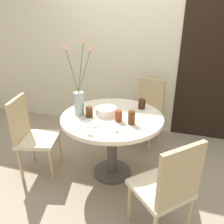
{
  "coord_description": "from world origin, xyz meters",
  "views": [
    {
      "loc": [
        0.61,
        -1.97,
        1.65
      ],
      "look_at": [
        0.0,
        0.0,
        0.77
      ],
      "focal_mm": 35.0,
      "sensor_mm": 36.0,
      "label": 1
    }
  ],
  "objects_px": {
    "flower_vase": "(79,96)",
    "side_plate": "(92,123)",
    "birthday_cake": "(106,111)",
    "drink_glass_0": "(142,104)",
    "chair_left_flank": "(31,132)",
    "drink_glass_2": "(132,118)",
    "chair_right_flank": "(147,108)",
    "drink_glass_3": "(89,112)",
    "chair_near_front": "(168,186)",
    "drink_glass_1": "(119,116)"
  },
  "relations": [
    {
      "from": "flower_vase",
      "to": "side_plate",
      "type": "distance_m",
      "value": 0.33
    },
    {
      "from": "birthday_cake",
      "to": "side_plate",
      "type": "bearing_deg",
      "value": -103.82
    },
    {
      "from": "drink_glass_0",
      "to": "chair_left_flank",
      "type": "bearing_deg",
      "value": -155.66
    },
    {
      "from": "drink_glass_0",
      "to": "drink_glass_2",
      "type": "relative_size",
      "value": 0.82
    },
    {
      "from": "chair_right_flank",
      "to": "birthday_cake",
      "type": "xyz_separation_m",
      "value": [
        -0.31,
        -0.85,
        0.26
      ]
    },
    {
      "from": "drink_glass_3",
      "to": "flower_vase",
      "type": "bearing_deg",
      "value": 166.99
    },
    {
      "from": "chair_left_flank",
      "to": "chair_near_front",
      "type": "relative_size",
      "value": 1.0
    },
    {
      "from": "flower_vase",
      "to": "side_plate",
      "type": "xyz_separation_m",
      "value": [
        0.2,
        -0.17,
        -0.2
      ]
    },
    {
      "from": "chair_left_flank",
      "to": "drink_glass_2",
      "type": "height_order",
      "value": "chair_left_flank"
    },
    {
      "from": "chair_right_flank",
      "to": "birthday_cake",
      "type": "distance_m",
      "value": 0.94
    },
    {
      "from": "chair_near_front",
      "to": "drink_glass_3",
      "type": "xyz_separation_m",
      "value": [
        -0.84,
        0.54,
        0.27
      ]
    },
    {
      "from": "chair_right_flank",
      "to": "drink_glass_3",
      "type": "xyz_separation_m",
      "value": [
        -0.46,
        -0.95,
        0.27
      ]
    },
    {
      "from": "drink_glass_1",
      "to": "drink_glass_3",
      "type": "height_order",
      "value": "drink_glass_1"
    },
    {
      "from": "flower_vase",
      "to": "drink_glass_0",
      "type": "xyz_separation_m",
      "value": [
        0.59,
        0.35,
        -0.15
      ]
    },
    {
      "from": "drink_glass_1",
      "to": "side_plate",
      "type": "bearing_deg",
      "value": -149.98
    },
    {
      "from": "chair_left_flank",
      "to": "flower_vase",
      "type": "xyz_separation_m",
      "value": [
        0.53,
        0.15,
        0.43
      ]
    },
    {
      "from": "drink_glass_0",
      "to": "drink_glass_3",
      "type": "relative_size",
      "value": 1.06
    },
    {
      "from": "chair_right_flank",
      "to": "chair_near_front",
      "type": "xyz_separation_m",
      "value": [
        0.39,
        -1.49,
        0.0
      ]
    },
    {
      "from": "chair_left_flank",
      "to": "side_plate",
      "type": "distance_m",
      "value": 0.77
    },
    {
      "from": "chair_right_flank",
      "to": "chair_left_flank",
      "type": "relative_size",
      "value": 1.0
    },
    {
      "from": "drink_glass_0",
      "to": "drink_glass_2",
      "type": "xyz_separation_m",
      "value": [
        -0.02,
        -0.42,
        0.01
      ]
    },
    {
      "from": "flower_vase",
      "to": "drink_glass_3",
      "type": "distance_m",
      "value": 0.19
    },
    {
      "from": "chair_near_front",
      "to": "birthday_cake",
      "type": "distance_m",
      "value": 0.99
    },
    {
      "from": "flower_vase",
      "to": "chair_left_flank",
      "type": "bearing_deg",
      "value": -163.87
    },
    {
      "from": "chair_right_flank",
      "to": "chair_near_front",
      "type": "relative_size",
      "value": 1.0
    },
    {
      "from": "drink_glass_2",
      "to": "chair_right_flank",
      "type": "bearing_deg",
      "value": 89.41
    },
    {
      "from": "drink_glass_0",
      "to": "drink_glass_3",
      "type": "xyz_separation_m",
      "value": [
        -0.47,
        -0.38,
        -0.0
      ]
    },
    {
      "from": "chair_right_flank",
      "to": "drink_glass_2",
      "type": "bearing_deg",
      "value": -74.75
    },
    {
      "from": "chair_left_flank",
      "to": "birthday_cake",
      "type": "bearing_deg",
      "value": -87.96
    },
    {
      "from": "side_plate",
      "to": "chair_left_flank",
      "type": "bearing_deg",
      "value": 178.61
    },
    {
      "from": "chair_near_front",
      "to": "drink_glass_0",
      "type": "distance_m",
      "value": 1.03
    },
    {
      "from": "chair_left_flank",
      "to": "drink_glass_3",
      "type": "relative_size",
      "value": 8.84
    },
    {
      "from": "birthday_cake",
      "to": "drink_glass_2",
      "type": "distance_m",
      "value": 0.34
    },
    {
      "from": "chair_near_front",
      "to": "birthday_cake",
      "type": "bearing_deg",
      "value": -87.63
    },
    {
      "from": "side_plate",
      "to": "drink_glass_1",
      "type": "bearing_deg",
      "value": 30.02
    },
    {
      "from": "flower_vase",
      "to": "drink_glass_2",
      "type": "relative_size",
      "value": 5.89
    },
    {
      "from": "chair_right_flank",
      "to": "flower_vase",
      "type": "relative_size",
      "value": 1.16
    },
    {
      "from": "side_plate",
      "to": "drink_glass_2",
      "type": "xyz_separation_m",
      "value": [
        0.36,
        0.11,
        0.06
      ]
    },
    {
      "from": "chair_right_flank",
      "to": "drink_glass_2",
      "type": "xyz_separation_m",
      "value": [
        -0.01,
        -0.99,
        0.29
      ]
    },
    {
      "from": "chair_near_front",
      "to": "flower_vase",
      "type": "xyz_separation_m",
      "value": [
        -0.96,
        0.57,
        0.43
      ]
    },
    {
      "from": "drink_glass_1",
      "to": "flower_vase",
      "type": "bearing_deg",
      "value": 174.76
    },
    {
      "from": "chair_right_flank",
      "to": "drink_glass_3",
      "type": "bearing_deg",
      "value": -99.8
    },
    {
      "from": "birthday_cake",
      "to": "flower_vase",
      "type": "height_order",
      "value": "flower_vase"
    },
    {
      "from": "chair_left_flank",
      "to": "drink_glass_1",
      "type": "xyz_separation_m",
      "value": [
        0.96,
        0.12,
        0.28
      ]
    },
    {
      "from": "chair_right_flank",
      "to": "birthday_cake",
      "type": "relative_size",
      "value": 4.04
    },
    {
      "from": "chair_left_flank",
      "to": "side_plate",
      "type": "relative_size",
      "value": 4.78
    },
    {
      "from": "chair_left_flank",
      "to": "chair_near_front",
      "type": "distance_m",
      "value": 1.55
    },
    {
      "from": "side_plate",
      "to": "drink_glass_2",
      "type": "distance_m",
      "value": 0.38
    },
    {
      "from": "drink_glass_2",
      "to": "birthday_cake",
      "type": "bearing_deg",
      "value": 154.58
    },
    {
      "from": "side_plate",
      "to": "drink_glass_0",
      "type": "relative_size",
      "value": 1.75
    }
  ]
}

